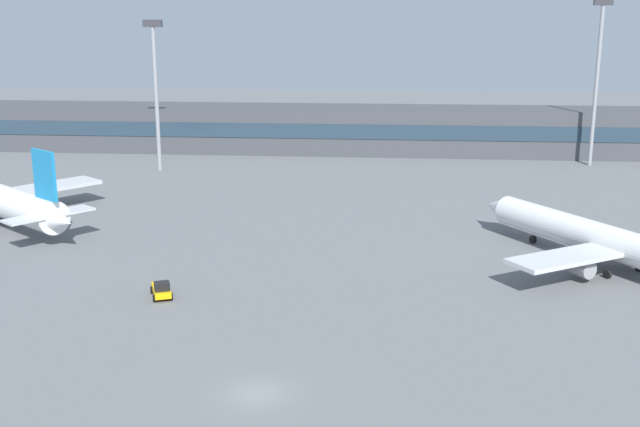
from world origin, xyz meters
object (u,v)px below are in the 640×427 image
airplane_near (610,242)px  floodlight_tower_east (597,72)px  baggage_tug_yellow (161,290)px  floodlight_tower_west (156,85)px

airplane_near → floodlight_tower_east: size_ratio=1.18×
airplane_near → baggage_tug_yellow: (-44.29, -12.47, -2.14)m
floodlight_tower_west → floodlight_tower_east: floodlight_tower_east is taller
airplane_near → floodlight_tower_east: bearing=78.0°
baggage_tug_yellow → floodlight_tower_east: (57.27, 73.53, 15.81)m
airplane_near → baggage_tug_yellow: size_ratio=8.76×
floodlight_tower_west → floodlight_tower_east: (75.90, 11.52, 1.84)m
baggage_tug_yellow → floodlight_tower_west: bearing=106.7°
airplane_near → baggage_tug_yellow: bearing=-164.3°
floodlight_tower_east → baggage_tug_yellow: bearing=-127.9°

